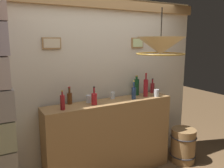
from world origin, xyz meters
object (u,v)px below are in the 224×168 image
object	(u,v)px
glass_tumbler_rocks	(113,95)
pendant_lamp	(161,46)
liquor_bottle_whiskey	(134,93)
liquor_bottle_rum	(70,98)
liquor_bottle_brandy	(94,99)
glass_tumbler_highball	(89,99)
liquor_bottle_gin	(146,88)
liquor_bottle_sherry	(152,88)
glass_tumbler_shot	(156,93)
liquor_bottle_scotch	(136,87)
wooden_barrel	(183,145)
liquor_bottle_port	(63,102)

from	to	relation	value
glass_tumbler_rocks	pendant_lamp	xyz separation A→B (m)	(0.03, -0.94, 0.72)
liquor_bottle_whiskey	glass_tumbler_rocks	world-z (taller)	liquor_bottle_whiskey
liquor_bottle_whiskey	glass_tumbler_rocks	size ratio (longest dim) A/B	2.65
liquor_bottle_rum	glass_tumbler_rocks	size ratio (longest dim) A/B	2.31
liquor_bottle_brandy	glass_tumbler_highball	bearing A→B (deg)	102.03
liquor_bottle_gin	liquor_bottle_sherry	distance (m)	0.29
glass_tumbler_shot	pendant_lamp	size ratio (longest dim) A/B	0.22
liquor_bottle_rum	glass_tumbler_highball	bearing A→B (deg)	-16.17
glass_tumbler_highball	glass_tumbler_shot	world-z (taller)	glass_tumbler_shot
glass_tumbler_highball	glass_tumbler_shot	size ratio (longest dim) A/B	0.96
liquor_bottle_gin	glass_tumbler_highball	world-z (taller)	liquor_bottle_gin
glass_tumbler_rocks	liquor_bottle_brandy	bearing A→B (deg)	-157.42
liquor_bottle_scotch	liquor_bottle_whiskey	bearing A→B (deg)	-133.48
liquor_bottle_gin	liquor_bottle_sherry	world-z (taller)	liquor_bottle_gin
liquor_bottle_gin	glass_tumbler_shot	size ratio (longest dim) A/B	3.29
pendant_lamp	liquor_bottle_whiskey	bearing A→B (deg)	74.19
liquor_bottle_gin	glass_tumbler_highball	size ratio (longest dim) A/B	3.42
glass_tumbler_rocks	glass_tumbler_highball	xyz separation A→B (m)	(-0.39, -0.03, 0.00)
pendant_lamp	glass_tumbler_shot	bearing A→B (deg)	50.99
pendant_lamp	liquor_bottle_scotch	bearing A→B (deg)	67.64
glass_tumbler_shot	liquor_bottle_whiskey	bearing A→B (deg)	173.43
glass_tumbler_highball	liquor_bottle_rum	bearing A→B (deg)	163.83
glass_tumbler_rocks	glass_tumbler_highball	world-z (taller)	glass_tumbler_highball
liquor_bottle_sherry	glass_tumbler_rocks	size ratio (longest dim) A/B	2.32
glass_tumbler_rocks	wooden_barrel	distance (m)	1.47
liquor_bottle_gin	liquor_bottle_brandy	bearing A→B (deg)	-177.68
liquor_bottle_port	liquor_bottle_gin	bearing A→B (deg)	2.21
liquor_bottle_rum	glass_tumbler_rocks	world-z (taller)	liquor_bottle_rum
liquor_bottle_rum	glass_tumbler_shot	world-z (taller)	liquor_bottle_rum
liquor_bottle_port	wooden_barrel	distance (m)	2.13
glass_tumbler_highball	pendant_lamp	xyz separation A→B (m)	(0.42, -0.92, 0.71)
liquor_bottle_brandy	pendant_lamp	distance (m)	1.12
wooden_barrel	liquor_bottle_sherry	bearing A→B (deg)	135.55
glass_tumbler_shot	wooden_barrel	size ratio (longest dim) A/B	0.20
liquor_bottle_scotch	glass_tumbler_rocks	size ratio (longest dim) A/B	3.02
glass_tumbler_rocks	liquor_bottle_gin	bearing A→B (deg)	-12.88
liquor_bottle_scotch	glass_tumbler_rocks	distance (m)	0.44
liquor_bottle_whiskey	glass_tumbler_highball	size ratio (longest dim) A/B	2.55
liquor_bottle_whiskey	liquor_bottle_port	size ratio (longest dim) A/B	1.11
liquor_bottle_whiskey	pendant_lamp	world-z (taller)	pendant_lamp
liquor_bottle_sherry	glass_tumbler_rocks	xyz separation A→B (m)	(-0.75, -0.03, -0.03)
liquor_bottle_scotch	glass_tumbler_shot	bearing A→B (deg)	-49.01
liquor_bottle_sherry	liquor_bottle_gin	bearing A→B (deg)	-149.15
liquor_bottle_sherry	liquor_bottle_scotch	world-z (taller)	liquor_bottle_scotch
liquor_bottle_brandy	liquor_bottle_gin	xyz separation A→B (m)	(0.86, 0.03, 0.05)
glass_tumbler_shot	wooden_barrel	xyz separation A→B (m)	(0.48, -0.13, -0.90)
liquor_bottle_gin	liquor_bottle_scotch	xyz separation A→B (m)	(-0.07, 0.14, -0.01)
liquor_bottle_gin	glass_tumbler_shot	world-z (taller)	liquor_bottle_gin
liquor_bottle_whiskey	liquor_bottle_port	bearing A→B (deg)	-179.63
pendant_lamp	wooden_barrel	size ratio (longest dim) A/B	0.91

